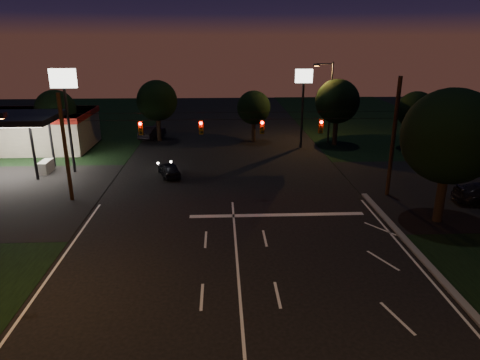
{
  "coord_description": "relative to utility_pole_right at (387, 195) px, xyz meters",
  "views": [
    {
      "loc": [
        -0.8,
        -15.42,
        11.72
      ],
      "look_at": [
        0.39,
        10.29,
        3.0
      ],
      "focal_mm": 32.0,
      "sensor_mm": 36.0,
      "label": 1
    }
  ],
  "objects": [
    {
      "name": "tree_far_a",
      "position": [
        -29.98,
        15.12,
        4.26
      ],
      "size": [
        4.2,
        4.2,
        6.42
      ],
      "color": "black",
      "rests_on": "ground"
    },
    {
      "name": "utility_pole_left",
      "position": [
        -24.0,
        0.0,
        0.0
      ],
      "size": [
        0.28,
        0.28,
        8.0
      ],
      "primitive_type": "cylinder",
      "color": "black",
      "rests_on": "ground"
    },
    {
      "name": "cross_street_right",
      "position": [
        8.0,
        1.0,
        0.0
      ],
      "size": [
        20.0,
        16.0,
        0.02
      ],
      "primitive_type": "cube",
      "color": "black",
      "rests_on": "ground"
    },
    {
      "name": "pole_sign_left_near",
      "position": [
        -26.0,
        7.0,
        6.98
      ],
      "size": [
        2.2,
        0.3,
        9.1
      ],
      "color": "black",
      "rests_on": "ground"
    },
    {
      "name": "street_light_right_far",
      "position": [
        -0.76,
        17.0,
        5.24
      ],
      "size": [
        2.2,
        0.35,
        9.0
      ],
      "color": "black",
      "rests_on": "ground"
    },
    {
      "name": "stop_bar",
      "position": [
        -9.0,
        -3.5,
        0.01
      ],
      "size": [
        12.0,
        0.5,
        0.01
      ],
      "primitive_type": "cube",
      "color": "silver",
      "rests_on": "ground"
    },
    {
      "name": "tree_far_d",
      "position": [
        0.02,
        16.13,
        4.83
      ],
      "size": [
        4.8,
        4.8,
        7.3
      ],
      "color": "black",
      "rests_on": "ground"
    },
    {
      "name": "ground",
      "position": [
        -12.0,
        -15.0,
        0.0
      ],
      "size": [
        140.0,
        140.0,
        0.0
      ],
      "primitive_type": "plane",
      "color": "black",
      "rests_on": "ground"
    },
    {
      "name": "tree_far_e",
      "position": [
        8.02,
        14.11,
        4.11
      ],
      "size": [
        4.0,
        4.0,
        6.18
      ],
      "color": "black",
      "rests_on": "ground"
    },
    {
      "name": "gas_station",
      "position": [
        -33.86,
        15.39,
        2.38
      ],
      "size": [
        14.2,
        16.1,
        5.25
      ],
      "color": "gray",
      "rests_on": "ground"
    },
    {
      "name": "tree_right_near",
      "position": [
        1.53,
        -4.83,
        5.68
      ],
      "size": [
        6.0,
        6.0,
        8.76
      ],
      "color": "black",
      "rests_on": "ground"
    },
    {
      "name": "pole_sign_right",
      "position": [
        -4.0,
        15.0,
        6.24
      ],
      "size": [
        1.8,
        0.3,
        8.4
      ],
      "color": "black",
      "rests_on": "ground"
    },
    {
      "name": "car_oncoming_b",
      "position": [
        -21.0,
        20.26,
        0.74
      ],
      "size": [
        2.9,
        4.75,
        1.48
      ],
      "primitive_type": "imported",
      "rotation": [
        0.0,
        0.0,
        2.82
      ],
      "color": "black",
      "rests_on": "ground"
    },
    {
      "name": "signal_span",
      "position": [
        -12.0,
        -0.04,
        5.5
      ],
      "size": [
        24.0,
        0.4,
        1.56
      ],
      "color": "black",
      "rests_on": "ground"
    },
    {
      "name": "utility_pole_right",
      "position": [
        0.0,
        0.0,
        0.0
      ],
      "size": [
        0.3,
        0.3,
        9.0
      ],
      "primitive_type": "cylinder",
      "color": "black",
      "rests_on": "ground"
    },
    {
      "name": "car_oncoming_a",
      "position": [
        -17.35,
        5.47,
        0.63
      ],
      "size": [
        2.56,
        3.96,
        1.25
      ],
      "primitive_type": "imported",
      "rotation": [
        0.0,
        0.0,
        3.46
      ],
      "color": "black",
      "rests_on": "ground"
    },
    {
      "name": "tree_far_b",
      "position": [
        -19.98,
        19.13,
        4.61
      ],
      "size": [
        4.6,
        4.6,
        6.98
      ],
      "color": "black",
      "rests_on": "ground"
    },
    {
      "name": "tree_far_c",
      "position": [
        -8.98,
        18.1,
        3.9
      ],
      "size": [
        3.8,
        3.8,
        5.86
      ],
      "color": "black",
      "rests_on": "ground"
    }
  ]
}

